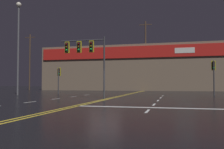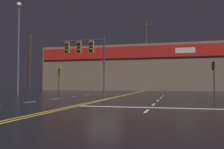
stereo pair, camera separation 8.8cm
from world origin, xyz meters
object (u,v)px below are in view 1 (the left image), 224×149
object	(u,v)px
traffic_signal_corner_northeast	(214,70)
streetlight_median_approach	(18,36)
traffic_signal_median	(85,51)
traffic_signal_corner_northwest	(59,75)

from	to	relation	value
traffic_signal_corner_northeast	streetlight_median_approach	size ratio (longest dim) A/B	0.35
traffic_signal_median	traffic_signal_corner_northwest	size ratio (longest dim) A/B	1.62
traffic_signal_corner_northwest	streetlight_median_approach	world-z (taller)	streetlight_median_approach
traffic_signal_corner_northwest	traffic_signal_corner_northeast	xyz separation A→B (m)	(17.55, -0.48, 0.32)
traffic_signal_median	traffic_signal_corner_northwest	distance (m)	10.27
traffic_signal_corner_northwest	streetlight_median_approach	bearing A→B (deg)	-123.98
traffic_signal_median	streetlight_median_approach	xyz separation A→B (m)	(-9.09, 3.79, 2.40)
traffic_signal_median	traffic_signal_corner_northeast	world-z (taller)	traffic_signal_median
traffic_signal_median	traffic_signal_corner_northwest	xyz separation A→B (m)	(-6.29, 7.94, -1.69)
traffic_signal_corner_northeast	streetlight_median_approach	distance (m)	21.01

